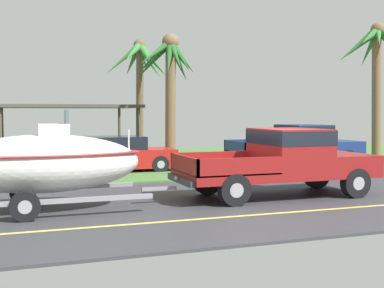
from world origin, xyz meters
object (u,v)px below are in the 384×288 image
Objects in this scene: pickup_truck_towing at (288,158)px; boat_on_trailer at (43,163)px; parked_sedan_near at (116,155)px; parked_pickup_background at (302,144)px; palm_tree_near_right at (377,58)px; palm_tree_far_left at (169,69)px; carport_awning at (67,108)px; palm_tree_near_left at (141,70)px.

pickup_truck_towing is 0.98× the size of boat_on_trailer.
boat_on_trailer is 1.32× the size of parked_sedan_near.
palm_tree_near_right is (4.25, 0.80, 3.71)m from parked_pickup_background.
boat_on_trailer reaches higher than parked_pickup_background.
palm_tree_near_right is 1.13× the size of palm_tree_far_left.
palm_tree_near_left is at bearing -19.66° from carport_awning.
palm_tree_near_right is (12.93, -5.39, 2.21)m from carport_awning.
carport_awning is (-8.69, 6.20, 1.50)m from parked_pickup_background.
boat_on_trailer is at bearing -156.43° from palm_tree_near_right.
parked_pickup_background is 1.01× the size of palm_tree_far_left.
parked_sedan_near is at bearing -117.54° from palm_tree_near_left.
palm_tree_near_right is at bearing 10.73° from parked_pickup_background.
palm_tree_far_left is at bearing 153.91° from parked_pickup_background.
parked_pickup_background is 10.78m from carport_awning.
boat_on_trailer is 1.02× the size of palm_tree_near_left.
boat_on_trailer is 12.16m from palm_tree_near_left.
palm_tree_near_right is (9.72, -4.24, 0.49)m from palm_tree_near_left.
palm_tree_near_left reaches higher than boat_on_trailer.
carport_awning is 3.82m from palm_tree_near_left.
parked_sedan_near is at bearing 116.05° from pickup_truck_towing.
palm_tree_near_right reaches higher than parked_sedan_near.
palm_tree_far_left is (5.52, 8.01, 2.95)m from boat_on_trailer.
palm_tree_near_left is at bearing 137.30° from parked_pickup_background.
carport_awning is 5.57m from palm_tree_far_left.
palm_tree_far_left is (-4.92, 2.41, 3.06)m from parked_pickup_background.
palm_tree_near_left reaches higher than parked_pickup_background.
parked_pickup_background is 0.90× the size of palm_tree_near_right.
palm_tree_near_left reaches higher than parked_sedan_near.
parked_sedan_near is at bearing 177.07° from palm_tree_near_right.
palm_tree_far_left is at bearing -45.15° from carport_awning.
boat_on_trailer is 12.01m from carport_awning.
palm_tree_far_left is at bearing 170.08° from palm_tree_near_right.
boat_on_trailer is at bearing -180.00° from pickup_truck_towing.
pickup_truck_towing is 6.49m from boat_on_trailer.
palm_tree_near_left reaches higher than carport_awning.
carport_awning is 1.12× the size of palm_tree_far_left.
palm_tree_far_left is at bearing -78.11° from palm_tree_near_left.
parked_pickup_background is (3.95, 5.60, -0.02)m from pickup_truck_towing.
parked_sedan_near is 0.70× the size of carport_awning.
parked_sedan_near is (3.06, 7.00, -0.45)m from boat_on_trailer.
parked_sedan_near is at bearing 66.36° from boat_on_trailer.
parked_pickup_background is 7.51m from parked_sedan_near.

